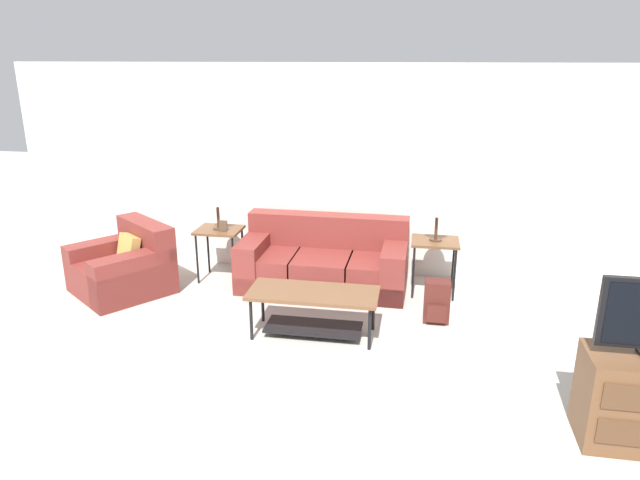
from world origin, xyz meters
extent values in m
cube|color=silver|center=(0.00, 4.10, 1.30)|extent=(8.58, 0.06, 2.60)
cube|color=maroon|center=(-0.13, 3.49, 0.11)|extent=(1.99, 0.96, 0.22)
cube|color=maroon|center=(-0.79, 3.48, 0.32)|extent=(0.65, 0.85, 0.20)
cube|color=maroon|center=(-0.13, 3.47, 0.32)|extent=(0.65, 0.85, 0.20)
cube|color=maroon|center=(0.53, 3.47, 0.32)|extent=(0.65, 0.85, 0.20)
cube|color=maroon|center=(-0.13, 3.83, 0.62)|extent=(1.98, 0.29, 0.40)
cube|color=maroon|center=(-0.98, 3.51, 0.29)|extent=(0.29, 0.94, 0.58)
cube|color=maroon|center=(0.72, 3.48, 0.29)|extent=(0.29, 0.94, 0.58)
cube|color=maroon|center=(-2.45, 2.94, 0.20)|extent=(1.37, 1.36, 0.40)
cube|color=maroon|center=(-2.24, 3.22, 0.60)|extent=(0.94, 0.80, 0.40)
cube|color=maroon|center=(-2.74, 3.16, 0.28)|extent=(0.79, 0.93, 0.56)
cube|color=maroon|center=(-2.16, 2.72, 0.28)|extent=(0.79, 0.93, 0.56)
cube|color=tan|center=(-2.38, 3.03, 0.50)|extent=(0.39, 0.36, 0.36)
cube|color=brown|center=(-0.02, 2.26, 0.45)|extent=(1.28, 0.54, 0.04)
cylinder|color=black|center=(-0.60, 2.04, 0.22)|extent=(0.03, 0.03, 0.43)
cylinder|color=black|center=(0.56, 2.04, 0.22)|extent=(0.03, 0.03, 0.43)
cylinder|color=black|center=(-0.60, 2.47, 0.22)|extent=(0.03, 0.03, 0.43)
cylinder|color=black|center=(0.56, 2.47, 0.22)|extent=(0.03, 0.03, 0.43)
cube|color=black|center=(-0.02, 2.26, 0.08)|extent=(0.96, 0.38, 0.02)
cube|color=brown|center=(-1.43, 3.53, 0.64)|extent=(0.54, 0.46, 0.03)
cylinder|color=black|center=(-1.66, 3.35, 0.31)|extent=(0.03, 0.03, 0.62)
cylinder|color=black|center=(-1.20, 3.35, 0.31)|extent=(0.03, 0.03, 0.62)
cylinder|color=black|center=(-1.66, 3.72, 0.31)|extent=(0.03, 0.03, 0.62)
cylinder|color=black|center=(-1.20, 3.72, 0.31)|extent=(0.03, 0.03, 0.62)
cube|color=brown|center=(1.17, 3.53, 0.64)|extent=(0.54, 0.46, 0.03)
cylinder|color=black|center=(0.94, 3.35, 0.31)|extent=(0.03, 0.03, 0.62)
cylinder|color=black|center=(1.40, 3.35, 0.31)|extent=(0.03, 0.03, 0.62)
cylinder|color=black|center=(0.94, 3.72, 0.31)|extent=(0.03, 0.03, 0.62)
cylinder|color=black|center=(1.40, 3.72, 0.31)|extent=(0.03, 0.03, 0.62)
cylinder|color=#472D1E|center=(-1.43, 3.53, 0.66)|extent=(0.14, 0.14, 0.02)
cylinder|color=#472D1E|center=(-1.43, 3.53, 0.82)|extent=(0.04, 0.04, 0.29)
cone|color=beige|center=(-1.43, 3.53, 1.08)|extent=(0.27, 0.27, 0.22)
cylinder|color=#472D1E|center=(1.17, 3.53, 0.66)|extent=(0.14, 0.14, 0.02)
cylinder|color=#472D1E|center=(1.17, 3.53, 0.82)|extent=(0.04, 0.04, 0.29)
cone|color=beige|center=(1.17, 3.53, 1.08)|extent=(0.27, 0.27, 0.22)
cube|color=#4C1E19|center=(1.20, 2.78, 0.23)|extent=(0.27, 0.19, 0.45)
cube|color=#4C1E19|center=(1.20, 2.67, 0.14)|extent=(0.20, 0.05, 0.18)
cylinder|color=#4C1E19|center=(1.13, 2.90, 0.25)|extent=(0.02, 0.02, 0.34)
cylinder|color=#4C1E19|center=(1.27, 2.90, 0.25)|extent=(0.02, 0.02, 0.34)
cube|color=#4C3828|center=(-1.35, 3.47, 0.72)|extent=(0.10, 0.04, 0.13)
camera|label=1|loc=(0.95, -2.82, 2.68)|focal=32.00mm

